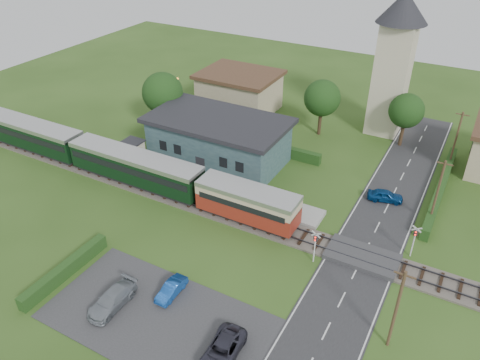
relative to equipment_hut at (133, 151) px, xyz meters
The scene contains 30 objects.
ground 18.82m from the equipment_hut, 16.11° to the right, with size 120.00×120.00×0.00m, color #2D4C19.
railway_track 18.36m from the equipment_hut, 10.08° to the right, with size 76.00×3.20×0.49m.
road 28.53m from the equipment_hut, 10.52° to the right, with size 6.00×70.00×0.05m, color #28282B.
car_park 23.90m from the equipment_hut, 46.19° to the right, with size 17.00×9.00×0.08m, color #333335.
crossing_deck 28.22m from the equipment_hut, ahead, with size 6.20×3.40×0.45m, color #333335.
platform 8.14m from the equipment_hut, ahead, with size 30.00×3.00×0.45m, color gray.
equipment_hut is the anchor object (origin of this frame).
station_building 9.92m from the equipment_hut, 35.92° to the left, with size 16.00×9.00×5.30m.
train 3.23m from the equipment_hut, 92.45° to the right, with size 43.20×2.90×3.40m.
church_tower 33.48m from the equipment_hut, 44.75° to the left, with size 6.00×6.00×17.60m.
house_west 20.05m from the equipment_hut, 81.38° to the left, with size 10.80×8.80×5.50m.
hedge_carpark 18.61m from the equipment_hut, 67.85° to the right, with size 0.80×9.00×1.20m, color #193814.
hedge_roadside 33.98m from the equipment_hut, 18.54° to the left, with size 0.80×18.00×1.20m, color #193814.
hedge_station 13.09m from the equipment_hut, 52.16° to the left, with size 22.00×0.80×1.30m, color #193814.
tree_a 9.73m from the equipment_hut, 102.80° to the left, with size 5.20×5.20×8.00m.
tree_b 24.16m from the equipment_hut, 48.05° to the left, with size 4.60×4.60×7.34m.
tree_c 32.81m from the equipment_hut, 37.29° to the left, with size 4.20×4.20×6.78m.
utility_pole_b 34.14m from the equipment_hut, 19.18° to the right, with size 1.40×0.22×7.00m.
utility_pole_c 32.61m from the equipment_hut, ahead, with size 1.40×0.22×7.00m.
utility_pole_d 36.37m from the equipment_hut, 27.55° to the left, with size 1.40×0.22×7.00m.
crossing_signal_near 25.04m from the equipment_hut, 12.94° to the right, with size 0.84×0.28×3.28m.
crossing_signal_far 31.61m from the equipment_hut, ahead, with size 0.84×0.28×3.28m.
streetlamp_west 15.39m from the equipment_hut, 105.12° to the left, with size 0.30×0.30×5.15m.
streetlamp_east 40.41m from the equipment_hut, 32.67° to the left, with size 0.30×0.30×5.15m.
car_on_road 28.26m from the equipment_hut, 13.54° to the left, with size 1.43×3.55×1.21m, color navy.
car_park_blue 21.75m from the equipment_hut, 42.59° to the right, with size 1.12×3.21×1.06m, color #134597.
car_park_silver 21.97m from the equipment_hut, 54.53° to the right, with size 1.82×4.48×1.30m, color gray.
car_park_dark 28.70m from the equipment_hut, 38.32° to the right, with size 2.10×4.55×1.26m, color #2E2D3A.
pedestrian_near 13.30m from the equipment_hut, ahead, with size 0.71×0.47×1.96m, color gray.
pedestrian_far 1.54m from the equipment_hut, ahead, with size 0.94×0.74×1.94m, color gray.
Camera 1 is at (15.59, -30.14, 27.59)m, focal length 35.00 mm.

